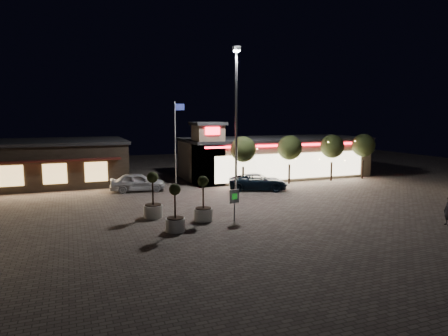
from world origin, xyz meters
name	(u,v)px	position (x,y,z in m)	size (l,w,h in m)	color
ground	(255,219)	(0.00, 0.00, 0.00)	(90.00, 90.00, 0.00)	#72665C
retail_building	(271,157)	(9.51, 15.82, 2.21)	(20.40, 8.40, 6.10)	gray
restaurant_building	(40,162)	(-14.00, 19.97, 2.16)	(16.40, 11.00, 4.30)	#382D23
floodlight_pole	(236,112)	(2.00, 8.00, 7.02)	(0.60, 0.40, 12.38)	gray
flagpole	(176,137)	(-1.90, 13.00, 4.74)	(0.95, 0.10, 8.00)	white
string_tree_a	(243,149)	(4.00, 11.00, 3.56)	(2.42, 2.42, 4.79)	#332319
string_tree_b	(290,148)	(9.00, 11.00, 3.56)	(2.42, 2.42, 4.79)	#332319
string_tree_c	(332,146)	(14.00, 11.00, 3.56)	(2.42, 2.42, 4.79)	#332319
string_tree_d	(363,145)	(18.00, 11.00, 3.56)	(2.42, 2.42, 4.79)	#332319
pickup_truck	(258,182)	(4.64, 9.06, 0.74)	(2.45, 5.32, 1.48)	black
white_sedan	(138,182)	(-5.64, 12.44, 0.83)	(1.95, 4.85, 1.65)	silver
planter_left	(153,203)	(-6.19, 2.76, 0.95)	(1.25, 1.25, 3.07)	silver
planter_mid	(175,217)	(-5.61, -0.86, 0.87)	(1.15, 1.15, 2.82)	silver
planter_right	(203,207)	(-3.34, 0.79, 0.90)	(1.19, 1.19, 2.92)	silver
valet_sign	(234,199)	(-1.53, -0.06, 1.45)	(0.68, 0.16, 2.07)	gray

